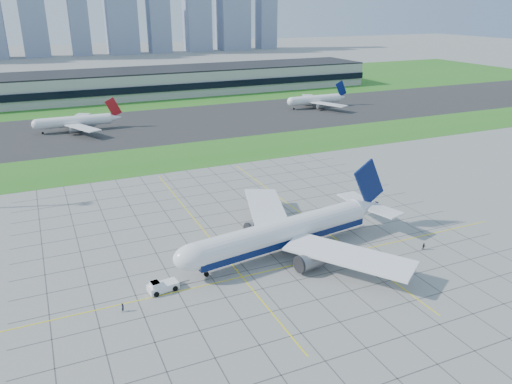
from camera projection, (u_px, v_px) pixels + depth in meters
ground at (280, 263)px, 110.81m from camera, size 1400.00×1400.00×0.00m
grass_median at (172, 157)px, 187.61m from camera, size 700.00×35.00×0.04m
asphalt_taxiway at (141, 126)px, 234.55m from camera, size 700.00×75.00×0.04m
grass_far at (106, 92)px, 328.42m from camera, size 700.00×145.00×0.04m
apron_markings at (261, 242)px, 120.44m from camera, size 120.00×130.00×0.03m
terminal at (174, 81)px, 319.53m from camera, size 260.00×43.00×15.80m
airliner at (285, 233)px, 113.99m from camera, size 58.28×58.65×18.42m
pushback_tug at (162, 286)px, 99.72m from camera, size 8.89×3.81×2.44m
crew_near at (123, 308)px, 93.07m from camera, size 0.73×0.78×1.80m
crew_far at (424, 247)px, 116.42m from camera, size 1.11×1.05×1.81m
distant_jet_1 at (76, 121)px, 224.98m from camera, size 37.03×42.66×14.08m
distant_jet_2 at (316, 100)px, 275.89m from camera, size 35.17×42.66×14.08m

